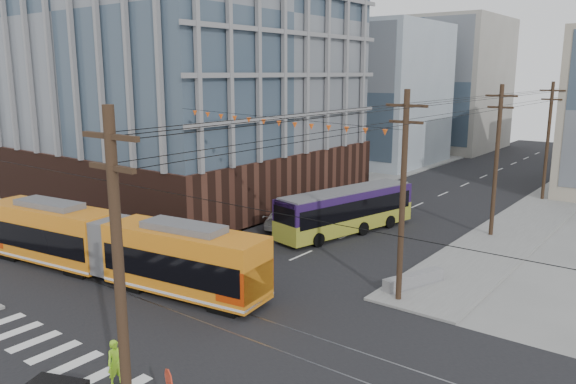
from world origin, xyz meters
name	(u,v)px	position (x,y,z in m)	size (l,w,h in m)	color
ground	(124,332)	(0.00, 0.00, 0.00)	(160.00, 160.00, 0.00)	slate
office_building	(172,46)	(-22.00, 23.00, 14.30)	(30.00, 25.00, 28.60)	#381E16
bg_bldg_nw_near	(366,94)	(-17.00, 52.00, 9.00)	(18.00, 16.00, 18.00)	#8C99A5
bg_bldg_nw_far	(446,84)	(-14.00, 72.00, 10.00)	(16.00, 18.00, 20.00)	gray
utility_pole_near	(121,310)	(8.50, -6.00, 5.50)	(0.30, 0.30, 11.00)	black
streetcar	(113,246)	(-6.26, 4.08, 1.93)	(20.05, 2.82, 3.86)	orange
city_bus	(346,211)	(-0.49, 20.43, 1.70)	(2.60, 12.02, 3.41)	#261245
parked_car_silver	(212,239)	(-5.72, 11.59, 0.66)	(1.41, 4.03, 1.33)	#B1B2B2
parked_car_white	(283,218)	(-5.22, 18.87, 0.72)	(2.02, 4.96, 1.44)	silver
parked_car_grey	(313,208)	(-5.27, 23.03, 0.66)	(2.20, 4.77, 1.33)	#4F5259
pedestrian	(116,363)	(3.49, -2.89, 0.91)	(0.66, 0.43, 1.82)	#AAFA29
jersey_barrier	(413,281)	(8.30, 13.26, 0.41)	(0.92, 4.10, 0.82)	slate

